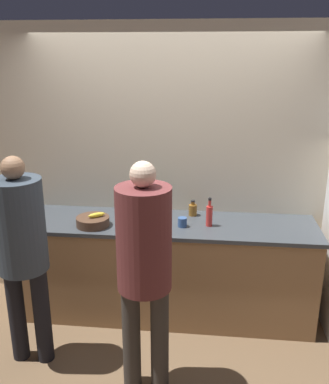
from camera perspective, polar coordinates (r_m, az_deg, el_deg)
ground_plane at (r=3.90m, az=-0.26°, el=-18.61°), size 14.00×14.00×0.00m
wall_back at (r=3.98m, az=0.90°, el=3.05°), size 5.20×0.06×2.60m
counter at (r=3.98m, az=0.37°, el=-10.03°), size 2.62×0.70×0.91m
person_left at (r=3.32m, az=-18.54°, el=-6.52°), size 0.37×0.37×1.66m
person_center at (r=2.88m, az=-2.72°, el=-8.90°), size 0.37×0.37×1.69m
fruit_bowl at (r=3.74m, az=-9.51°, el=-3.85°), size 0.28×0.28×0.12m
utensil_crock at (r=3.99m, az=-4.36°, el=-1.62°), size 0.10×0.10×0.27m
bottle_red at (r=3.68m, az=5.99°, el=-3.06°), size 0.06×0.06×0.25m
bottle_amber at (r=3.92m, az=3.79°, el=-2.34°), size 0.08×0.08×0.15m
cup_blue at (r=3.67m, az=2.40°, el=-4.04°), size 0.08×0.08×0.08m
potted_plant at (r=3.86m, az=-1.61°, el=-1.76°), size 0.13×0.13×0.21m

